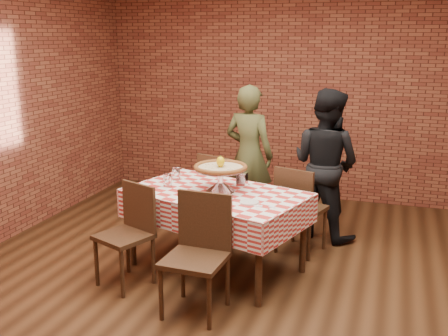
{
  "coord_description": "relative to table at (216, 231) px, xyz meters",
  "views": [
    {
      "loc": [
        1.15,
        -3.93,
        2.15
      ],
      "look_at": [
        -0.34,
        0.58,
        0.95
      ],
      "focal_mm": 42.46,
      "sensor_mm": 36.0,
      "label": 1
    }
  ],
  "objects": [
    {
      "name": "diner_olive",
      "position": [
        -0.06,
        1.35,
        0.43
      ],
      "size": [
        0.65,
        0.49,
        1.61
      ],
      "primitive_type": "imported",
      "rotation": [
        0.0,
        0.0,
        2.95
      ],
      "color": "#474A27",
      "rests_on": "ground"
    },
    {
      "name": "lemon",
      "position": [
        0.03,
        0.03,
        0.66
      ],
      "size": [
        0.08,
        0.08,
        0.1
      ],
      "primitive_type": "ellipsoid",
      "rotation": [
        0.0,
        0.0,
        -0.03
      ],
      "color": "#DDB707",
      "rests_on": "pizza"
    },
    {
      "name": "chair_near_right",
      "position": [
        0.11,
        -0.83,
        0.1
      ],
      "size": [
        0.48,
        0.48,
        0.94
      ],
      "primitive_type": null,
      "rotation": [
        0.0,
        0.0,
        -0.04
      ],
      "color": "#402717",
      "rests_on": "ground"
    },
    {
      "name": "tablecloth",
      "position": [
        -0.0,
        0.0,
        0.25
      ],
      "size": [
        1.82,
        1.4,
        0.27
      ],
      "primitive_type": null,
      "rotation": [
        0.0,
        0.0,
        -0.3
      ],
      "color": "#B82D29",
      "rests_on": "table"
    },
    {
      "name": "chair_far_left",
      "position": [
        -0.17,
        0.84,
        0.09
      ],
      "size": [
        0.58,
        0.58,
        0.93
      ],
      "primitive_type": null,
      "rotation": [
        0.0,
        0.0,
        2.78
      ],
      "color": "#402717",
      "rests_on": "ground"
    },
    {
      "name": "sweetener_packet_b",
      "position": [
        0.59,
        -0.28,
        0.39
      ],
      "size": [
        0.06,
        0.05,
        0.0
      ],
      "primitive_type": "cube",
      "rotation": [
        0.0,
        0.0,
        -0.39
      ],
      "color": "white",
      "rests_on": "tablecloth"
    },
    {
      "name": "pizza_stand",
      "position": [
        0.03,
        0.03,
        0.49
      ],
      "size": [
        0.5,
        0.5,
        0.21
      ],
      "primitive_type": null,
      "rotation": [
        0.0,
        0.0,
        -0.03
      ],
      "color": "silver",
      "rests_on": "tablecloth"
    },
    {
      "name": "pizza",
      "position": [
        0.03,
        0.03,
        0.6
      ],
      "size": [
        0.5,
        0.5,
        0.03
      ],
      "primitive_type": "cylinder",
      "rotation": [
        0.0,
        0.0,
        -0.03
      ],
      "color": "#C6B38E",
      "rests_on": "pizza_stand"
    },
    {
      "name": "water_glass_right",
      "position": [
        -0.5,
        0.25,
        0.44
      ],
      "size": [
        0.1,
        0.1,
        0.12
      ],
      "primitive_type": "cylinder",
      "rotation": [
        0.0,
        0.0,
        -0.3
      ],
      "color": "white",
      "rests_on": "tablecloth"
    },
    {
      "name": "ground",
      "position": [
        0.37,
        -0.45,
        -0.38
      ],
      "size": [
        6.0,
        6.0,
        0.0
      ],
      "primitive_type": "plane",
      "color": "black",
      "rests_on": "ground"
    },
    {
      "name": "side_plate",
      "position": [
        0.38,
        -0.23,
        0.39
      ],
      "size": [
        0.2,
        0.2,
        0.01
      ],
      "primitive_type": "cylinder",
      "rotation": [
        0.0,
        0.0,
        -0.3
      ],
      "color": "white",
      "rests_on": "tablecloth"
    },
    {
      "name": "condiment_caddy",
      "position": [
        0.17,
        0.25,
        0.45
      ],
      "size": [
        0.1,
        0.08,
        0.13
      ],
      "primitive_type": "cube",
      "rotation": [
        0.0,
        0.0,
        -0.11
      ],
      "color": "silver",
      "rests_on": "tablecloth"
    },
    {
      "name": "water_glass_left",
      "position": [
        -0.48,
        0.0,
        0.44
      ],
      "size": [
        0.1,
        0.1,
        0.12
      ],
      "primitive_type": "cylinder",
      "rotation": [
        0.0,
        0.0,
        -0.3
      ],
      "color": "white",
      "rests_on": "tablecloth"
    },
    {
      "name": "back_wall",
      "position": [
        0.37,
        2.55,
        1.08
      ],
      "size": [
        5.5,
        0.0,
        5.5
      ],
      "primitive_type": "plane",
      "rotation": [
        1.57,
        0.0,
        0.0
      ],
      "color": "maroon",
      "rests_on": "ground"
    },
    {
      "name": "sweetener_packet_a",
      "position": [
        0.48,
        -0.29,
        0.39
      ],
      "size": [
        0.06,
        0.04,
        0.0
      ],
      "primitive_type": "cube",
      "rotation": [
        0.0,
        0.0,
        0.19
      ],
      "color": "white",
      "rests_on": "tablecloth"
    },
    {
      "name": "chair_near_left",
      "position": [
        -0.65,
        -0.57,
        0.07
      ],
      "size": [
        0.53,
        0.53,
        0.89
      ],
      "primitive_type": null,
      "rotation": [
        0.0,
        0.0,
        -0.39
      ],
      "color": "#402717",
      "rests_on": "ground"
    },
    {
      "name": "table",
      "position": [
        0.0,
        0.0,
        0.0
      ],
      "size": [
        1.78,
        1.36,
        0.75
      ],
      "primitive_type": "cube",
      "rotation": [
        0.0,
        0.0,
        -0.3
      ],
      "color": "#402717",
      "rests_on": "ground"
    },
    {
      "name": "diner_black",
      "position": [
        0.83,
        1.17,
        0.43
      ],
      "size": [
        0.97,
        0.89,
        1.61
      ],
      "primitive_type": "imported",
      "rotation": [
        0.0,
        0.0,
        2.7
      ],
      "color": "black",
      "rests_on": "ground"
    },
    {
      "name": "chair_far_right",
      "position": [
        0.68,
        0.66,
        0.08
      ],
      "size": [
        0.53,
        0.53,
        0.9
      ],
      "primitive_type": null,
      "rotation": [
        0.0,
        0.0,
        2.85
      ],
      "color": "#402717",
      "rests_on": "ground"
    }
  ]
}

